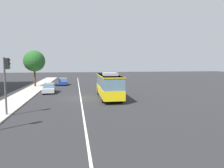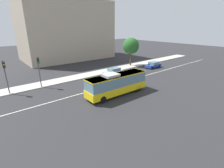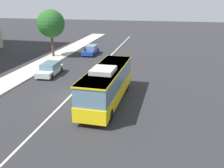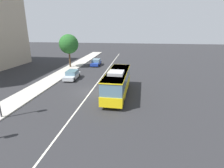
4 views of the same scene
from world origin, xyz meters
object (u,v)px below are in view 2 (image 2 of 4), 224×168
street_tree_kerbside_left (131,46)px  traffic_light_mid_block (39,67)px  traffic_light_near_corner (5,72)px  transit_bus (117,83)px  sedan_silver (113,71)px  sedan_blue (153,65)px

street_tree_kerbside_left → traffic_light_mid_block: bearing=-175.3°
traffic_light_near_corner → street_tree_kerbside_left: (28.05, 1.81, 1.52)m
transit_bus → street_tree_kerbside_left: bearing=40.0°
sedan_silver → traffic_light_near_corner: size_ratio=0.88×
sedan_blue → traffic_light_mid_block: (-26.24, 3.26, 2.84)m
traffic_light_near_corner → traffic_light_mid_block: same height
sedan_blue → traffic_light_near_corner: bearing=-7.9°
sedan_blue → traffic_light_mid_block: size_ratio=0.87×
street_tree_kerbside_left → sedan_silver: bearing=-157.3°
transit_bus → traffic_light_near_corner: (-12.59, 10.48, 1.75)m
traffic_light_mid_block → traffic_light_near_corner: bearing=-91.0°
transit_bus → traffic_light_near_corner: 16.47m
transit_bus → street_tree_kerbside_left: size_ratio=1.41×
transit_bus → traffic_light_near_corner: bearing=141.8°
transit_bus → sedan_blue: transit_bus is taller
transit_bus → traffic_light_mid_block: traffic_light_mid_block is taller
sedan_blue → traffic_light_mid_block: bearing=-8.7°
sedan_blue → street_tree_kerbside_left: bearing=-62.4°
sedan_blue → street_tree_kerbside_left: (-2.91, 5.20, 4.35)m
traffic_light_mid_block → sedan_blue: bearing=83.5°
sedan_blue → traffic_light_near_corner: 31.27m
sedan_silver → street_tree_kerbside_left: street_tree_kerbside_left is taller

